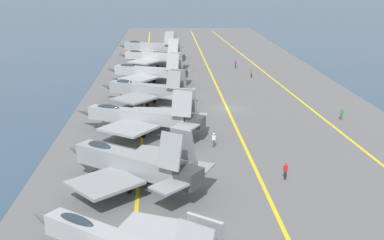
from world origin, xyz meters
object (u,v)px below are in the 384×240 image
crew_green_vest (342,113)px  crew_white_vest (214,139)px  crew_purple_vest (236,63)px  crew_brown_vest (251,73)px  parked_jet_sixth (148,72)px  crew_red_vest (286,170)px  parked_jet_third (130,163)px  parked_jet_seventh (153,56)px  parked_jet_fourth (141,116)px  parked_jet_fifth (146,90)px  parked_jet_eighth (150,47)px

crew_green_vest → crew_white_vest: size_ratio=0.98×
crew_purple_vest → crew_brown_vest: bearing=-170.8°
parked_jet_sixth → crew_red_vest: size_ratio=9.25×
parked_jet_third → crew_purple_vest: bearing=-17.2°
parked_jet_seventh → crew_green_vest: 48.33m
parked_jet_fourth → crew_red_vest: size_ratio=9.98×
crew_brown_vest → parked_jet_seventh: bearing=60.4°
crew_green_vest → crew_white_vest: (-9.96, 18.64, 0.02)m
crew_purple_vest → crew_green_vest: bearing=-167.0°
parked_jet_fifth → parked_jet_eighth: parked_jet_eighth is taller
crew_brown_vest → parked_jet_third: bearing=157.9°
parked_jet_fourth → crew_red_vest: bearing=-134.8°
crew_brown_vest → crew_red_vest: (-48.61, 5.09, -0.00)m
crew_red_vest → crew_purple_vest: bearing=-3.4°
parked_jet_third → parked_jet_fifth: size_ratio=0.98×
parked_jet_eighth → crew_purple_vest: 24.05m
parked_jet_seventh → crew_white_vest: bearing=-170.7°
parked_jet_seventh → crew_brown_vest: size_ratio=8.86×
parked_jet_sixth → crew_purple_vest: (14.82, -18.33, -1.27)m
parked_jet_third → crew_brown_vest: size_ratio=8.60×
parked_jet_third → parked_jet_fourth: bearing=-0.9°
parked_jet_third → parked_jet_eighth: size_ratio=0.92×
parked_jet_fifth → crew_green_vest: bearing=-109.7°
parked_jet_sixth → parked_jet_eighth: bearing=1.0°
crew_brown_vest → parked_jet_sixth: bearing=103.0°
parked_jet_eighth → crew_brown_vest: bearing=-140.8°
parked_jet_eighth → crew_red_vest: size_ratio=9.45×
crew_green_vest → parked_jet_fourth: bearing=100.2°
parked_jet_fifth → crew_purple_vest: bearing=-31.4°
crew_purple_vest → crew_brown_vest: (-10.20, -1.65, -0.04)m
parked_jet_fourth → crew_white_vest: size_ratio=10.06×
parked_jet_sixth → crew_red_vest: (-44.00, -14.89, -1.32)m
parked_jet_fourth → crew_green_vest: parked_jet_fourth is taller
parked_jet_fifth → crew_green_vest: size_ratio=9.16×
crew_purple_vest → crew_white_vest: bearing=169.1°
parked_jet_fifth → crew_white_vest: (-19.67, -8.55, -1.38)m
crew_purple_vest → crew_white_vest: size_ratio=1.05×
parked_jet_third → crew_purple_vest: parked_jet_third is taller
parked_jet_eighth → crew_white_vest: (-64.17, -9.30, -1.61)m
parked_jet_third → parked_jet_sixth: bearing=-0.1°
parked_jet_fourth → crew_green_vest: 27.74m
crew_white_vest → parked_jet_fourth: bearing=59.6°
crew_red_vest → parked_jet_seventh: bearing=13.5°
parked_jet_fourth → crew_red_vest: parked_jet_fourth is taller
crew_red_vest → crew_green_vest: bearing=-32.8°
parked_jet_seventh → crew_green_vest: parked_jet_seventh is taller
parked_jet_third → crew_red_vest: 15.04m
parked_jet_sixth → parked_jet_seventh: 15.65m
crew_brown_vest → crew_white_vest: (-39.08, 11.18, -0.01)m
crew_purple_vest → crew_green_vest: 40.36m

